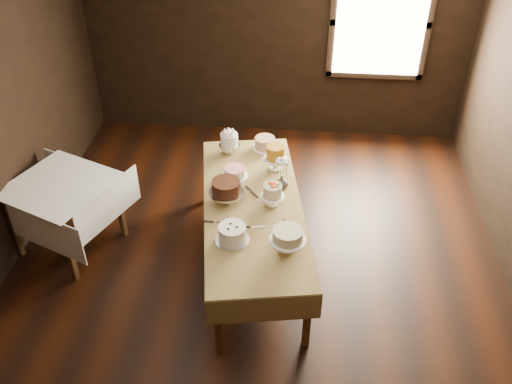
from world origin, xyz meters
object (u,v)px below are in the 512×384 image
object	(u,v)px
cake_speckled	(265,143)
cake_server_d	(278,186)
cake_swirl	(232,234)
cake_server_e	(222,223)
cake_meringue	(229,144)
cake_server_c	(249,189)
cake_caramel	(275,159)
cake_flowers	(272,196)
cake_server_a	(259,227)
cake_cream	(287,240)
display_table	(253,209)
cake_lattice	(235,173)
flower_vase	(282,182)
side_table	(61,192)
cake_server_b	(289,231)
cake_chocolate	(226,192)

from	to	relation	value
cake_speckled	cake_server_d	bearing A→B (deg)	-75.18
cake_swirl	cake_server_e	size ratio (longest dim) A/B	1.29
cake_meringue	cake_server_c	world-z (taller)	cake_meringue
cake_caramel	cake_server_e	xyz separation A→B (m)	(-0.43, -0.93, -0.12)
cake_meringue	cake_flowers	size ratio (longest dim) A/B	1.08
cake_server_a	cake_server_e	xyz separation A→B (m)	(-0.35, 0.03, 0.00)
cake_swirl	cake_server_a	bearing A→B (deg)	42.87
cake_cream	cake_server_c	world-z (taller)	cake_cream
cake_server_d	cake_server_a	bearing A→B (deg)	-150.75
cake_server_d	display_table	bearing A→B (deg)	-173.30
cake_lattice	cake_server_d	distance (m)	0.47
cake_flowers	flower_vase	bearing A→B (deg)	74.65
side_table	cake_caramel	xyz separation A→B (m)	(2.12, 0.56, 0.16)
cake_server_a	display_table	bearing A→B (deg)	95.58
side_table	cake_server_a	distance (m)	2.07
cake_lattice	cake_caramel	distance (m)	0.45
cake_speckled	cake_caramel	size ratio (longest dim) A/B	0.99
cake_caramel	cake_server_c	xyz separation A→B (m)	(-0.24, -0.39, -0.12)
cake_server_b	flower_vase	world-z (taller)	flower_vase
cake_meringue	cake_lattice	bearing A→B (deg)	-75.98
cake_lattice	cake_caramel	xyz separation A→B (m)	(0.40, 0.19, 0.08)
cake_swirl	cake_server_a	distance (m)	0.31
cake_cream	cake_swirl	bearing A→B (deg)	171.57
cake_server_c	flower_vase	xyz separation A→B (m)	(0.32, 0.06, 0.07)
side_table	cake_meringue	distance (m)	1.81
cake_cream	flower_vase	distance (m)	0.90
cake_swirl	flower_vase	xyz separation A→B (m)	(0.39, 0.82, -0.00)
cake_flowers	cake_cream	xyz separation A→B (m)	(0.17, -0.62, -0.00)
cake_meringue	cake_server_c	xyz separation A→B (m)	(0.28, -0.67, -0.11)
cake_chocolate	cake_server_d	bearing A→B (deg)	30.48
display_table	cake_flowers	xyz separation A→B (m)	(0.18, 0.02, 0.16)
cake_chocolate	cake_cream	world-z (taller)	cake_chocolate
cake_server_b	flower_vase	xyz separation A→B (m)	(-0.10, 0.65, 0.07)
side_table	cake_server_c	distance (m)	1.89
cake_speckled	cake_cream	xyz separation A→B (m)	(0.32, -1.63, 0.04)
cake_server_c	cake_cream	bearing A→B (deg)	169.17
side_table	cake_flowers	distance (m)	2.13
display_table	cake_server_a	distance (m)	0.34
cake_speckled	flower_vase	world-z (taller)	flower_vase
side_table	cake_chocolate	xyz separation A→B (m)	(1.68, -0.04, 0.15)
cake_meringue	flower_vase	distance (m)	0.86
cake_chocolate	cake_server_c	world-z (taller)	cake_chocolate
cake_speckled	cake_server_a	world-z (taller)	cake_speckled
cake_lattice	cake_server_e	size ratio (longest dim) A/B	1.22
cake_speckled	flower_vase	xyz separation A→B (m)	(0.23, -0.73, 0.01)
side_table	cake_server_a	xyz separation A→B (m)	(2.03, -0.40, 0.04)
cake_swirl	flower_vase	bearing A→B (deg)	64.56
cake_server_d	flower_vase	xyz separation A→B (m)	(0.04, -0.03, 0.07)
cake_server_d	flower_vase	world-z (taller)	flower_vase
display_table	flower_vase	xyz separation A→B (m)	(0.26, 0.30, 0.12)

